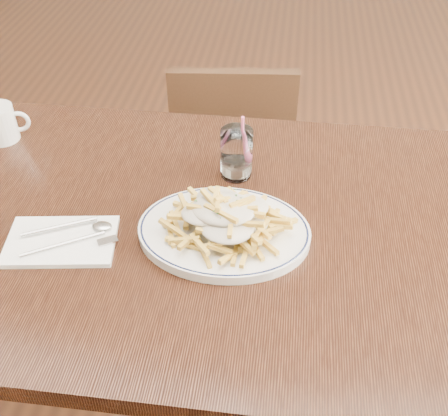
# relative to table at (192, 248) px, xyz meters

# --- Properties ---
(table) EXTENTS (1.20, 0.80, 0.75)m
(table) POSITION_rel_table_xyz_m (0.00, 0.00, 0.00)
(table) COLOR black
(table) RESTS_ON ground
(chair_far) EXTENTS (0.40, 0.40, 0.79)m
(chair_far) POSITION_rel_table_xyz_m (0.01, 0.67, -0.23)
(chair_far) COLOR black
(chair_far) RESTS_ON ground
(fries_plate) EXTENTS (0.34, 0.30, 0.02)m
(fries_plate) POSITION_rel_table_xyz_m (0.07, -0.04, 0.09)
(fries_plate) COLOR silver
(fries_plate) RESTS_ON table
(loaded_fries) EXTENTS (0.26, 0.22, 0.07)m
(loaded_fries) POSITION_rel_table_xyz_m (0.07, -0.04, 0.14)
(loaded_fries) COLOR gold
(loaded_fries) RESTS_ON fries_plate
(napkin) EXTENTS (0.22, 0.16, 0.01)m
(napkin) POSITION_rel_table_xyz_m (-0.23, -0.10, 0.08)
(napkin) COLOR white
(napkin) RESTS_ON table
(cutlery) EXTENTS (0.19, 0.15, 0.01)m
(cutlery) POSITION_rel_table_xyz_m (-0.23, -0.09, 0.09)
(cutlery) COLOR silver
(cutlery) RESTS_ON napkin
(water_glass) EXTENTS (0.07, 0.07, 0.15)m
(water_glass) POSITION_rel_table_xyz_m (0.07, 0.16, 0.13)
(water_glass) COLOR white
(water_glass) RESTS_ON table
(coffee_mug) EXTENTS (0.11, 0.08, 0.09)m
(coffee_mug) POSITION_rel_table_xyz_m (-0.49, 0.23, 0.12)
(coffee_mug) COLOR silver
(coffee_mug) RESTS_ON table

